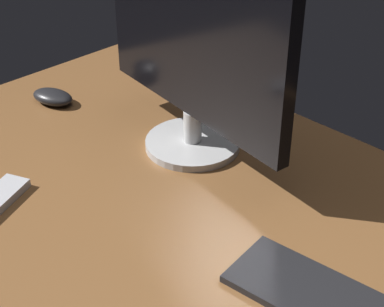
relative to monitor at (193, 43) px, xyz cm
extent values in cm
cube|color=brown|center=(15.56, -15.18, -23.88)|extent=(140.00, 84.00, 2.00)
cylinder|color=#BBBBBB|center=(0.00, 0.00, -22.11)|extent=(19.69, 19.69, 1.54)
cylinder|color=#BBBBBB|center=(0.00, 0.00, -17.96)|extent=(3.75, 3.75, 6.76)
cube|color=black|center=(0.00, 0.00, 2.89)|extent=(51.73, 9.94, 34.93)
ellipsoid|color=black|center=(-36.93, -9.59, -21.28)|extent=(11.94, 8.90, 3.20)
camera|label=1|loc=(75.53, -75.18, 43.50)|focal=56.29mm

